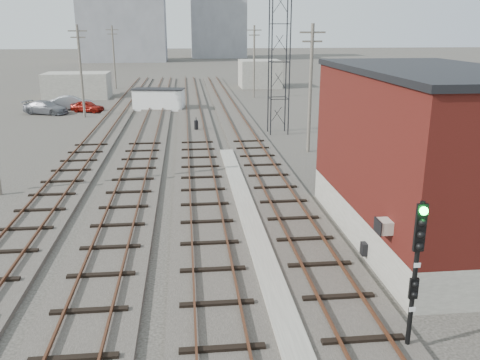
{
  "coord_description": "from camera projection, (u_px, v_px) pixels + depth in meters",
  "views": [
    {
      "loc": [
        -2.3,
        -7.43,
        8.73
      ],
      "look_at": [
        0.01,
        14.11,
        2.2
      ],
      "focal_mm": 38.0,
      "sensor_mm": 36.0,
      "label": 1
    }
  ],
  "objects": [
    {
      "name": "switch_stand",
      "position": [
        196.0,
        125.0,
        44.08
      ],
      "size": [
        0.35,
        0.35,
        1.19
      ],
      "rotation": [
        0.0,
        0.0,
        0.37
      ],
      "color": "black",
      "rests_on": "ground"
    },
    {
      "name": "apartment_left",
      "position": [
        122.0,
        2.0,
        132.19
      ],
      "size": [
        22.0,
        14.0,
        30.0
      ],
      "primitive_type": "cube",
      "color": "gray",
      "rests_on": "ground"
    },
    {
      "name": "car_grey",
      "position": [
        46.0,
        107.0,
        53.04
      ],
      "size": [
        5.15,
        3.58,
        1.38
      ],
      "primitive_type": "imported",
      "rotation": [
        0.0,
        0.0,
        1.19
      ],
      "color": "slate",
      "rests_on": "ground"
    },
    {
      "name": "apartment_right",
      "position": [
        218.0,
        12.0,
        149.7
      ],
      "size": [
        16.0,
        12.0,
        26.0
      ],
      "primitive_type": "cube",
      "color": "gray",
      "rests_on": "ground"
    },
    {
      "name": "utility_pole_right_a",
      "position": [
        311.0,
        85.0,
        35.77
      ],
      "size": [
        1.8,
        0.24,
        9.0
      ],
      "color": "#595147",
      "rests_on": "ground"
    },
    {
      "name": "site_trailer",
      "position": [
        159.0,
        99.0,
        55.66
      ],
      "size": [
        5.85,
        3.27,
        2.33
      ],
      "rotation": [
        0.0,
        0.0,
        -0.16
      ],
      "color": "white",
      "rests_on": "ground"
    },
    {
      "name": "utility_pole_left_b",
      "position": [
        81.0,
        69.0,
        50.01
      ],
      "size": [
        1.8,
        0.24,
        9.0
      ],
      "color": "#595147",
      "rests_on": "ground"
    },
    {
      "name": "utility_pole_right_b",
      "position": [
        254.0,
        60.0,
        64.33
      ],
      "size": [
        1.8,
        0.24,
        9.0
      ],
      "color": "#595147",
      "rests_on": "ground"
    },
    {
      "name": "platform_curb",
      "position": [
        251.0,
        224.0,
        23.17
      ],
      "size": [
        0.9,
        28.0,
        0.26
      ],
      "primitive_type": "cube",
      "color": "gray",
      "rests_on": "ground"
    },
    {
      "name": "shed_left",
      "position": [
        78.0,
        85.0,
        64.86
      ],
      "size": [
        8.0,
        5.0,
        3.2
      ],
      "primitive_type": "cube",
      "color": "gray",
      "rests_on": "ground"
    },
    {
      "name": "ground",
      "position": [
        203.0,
        96.0,
        66.95
      ],
      "size": [
        320.0,
        320.0,
        0.0
      ],
      "primitive_type": "plane",
      "color": "#282621",
      "rests_on": "ground"
    },
    {
      "name": "track_mid_left",
      "position": [
        151.0,
        126.0,
        46.37
      ],
      "size": [
        3.2,
        90.0,
        0.39
      ],
      "color": "#332D28",
      "rests_on": "ground"
    },
    {
      "name": "signal_mast",
      "position": [
        416.0,
        265.0,
        13.54
      ],
      "size": [
        0.4,
        0.42,
        4.44
      ],
      "color": "gray",
      "rests_on": "ground"
    },
    {
      "name": "car_silver",
      "position": [
        72.0,
        103.0,
        55.83
      ],
      "size": [
        4.82,
        2.22,
        1.53
      ],
      "primitive_type": "imported",
      "rotation": [
        0.0,
        0.0,
        1.7
      ],
      "color": "#929398",
      "rests_on": "ground"
    },
    {
      "name": "car_red",
      "position": [
        87.0,
        106.0,
        54.33
      ],
      "size": [
        3.85,
        2.72,
        1.22
      ],
      "primitive_type": "imported",
      "rotation": [
        0.0,
        0.0,
        1.17
      ],
      "color": "maroon",
      "rests_on": "ground"
    },
    {
      "name": "shed_right",
      "position": [
        260.0,
        74.0,
        76.81
      ],
      "size": [
        6.0,
        6.0,
        4.0
      ],
      "primitive_type": "cube",
      "color": "gray",
      "rests_on": "ground"
    },
    {
      "name": "utility_pole_left_c",
      "position": [
        114.0,
        56.0,
        73.82
      ],
      "size": [
        1.8,
        0.24,
        9.0
      ],
      "color": "#595147",
      "rests_on": "ground"
    },
    {
      "name": "track_mid_right",
      "position": [
        195.0,
        125.0,
        46.78
      ],
      "size": [
        3.2,
        90.0,
        0.39
      ],
      "color": "#332D28",
      "rests_on": "ground"
    },
    {
      "name": "track_left",
      "position": [
        107.0,
        127.0,
        45.96
      ],
      "size": [
        3.2,
        90.0,
        0.39
      ],
      "color": "#332D28",
      "rests_on": "ground"
    },
    {
      "name": "brick_building",
      "position": [
        425.0,
        156.0,
        20.97
      ],
      "size": [
        6.54,
        12.2,
        7.22
      ],
      "color": "gray",
      "rests_on": "ground"
    },
    {
      "name": "track_right",
      "position": [
        238.0,
        124.0,
        47.18
      ],
      "size": [
        3.2,
        90.0,
        0.39
      ],
      "color": "#332D28",
      "rests_on": "ground"
    },
    {
      "name": "lattice_tower",
      "position": [
        280.0,
        43.0,
        41.55
      ],
      "size": [
        1.6,
        1.6,
        15.0
      ],
      "color": "black",
      "rests_on": "ground"
    }
  ]
}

